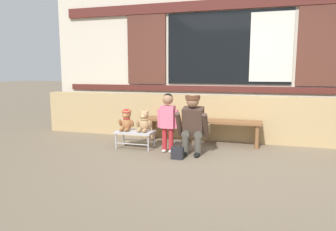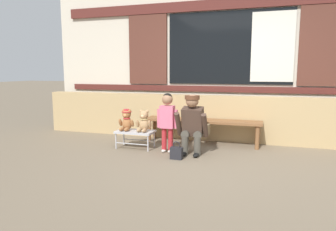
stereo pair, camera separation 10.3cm
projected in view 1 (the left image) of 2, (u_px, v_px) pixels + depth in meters
ground_plane at (211, 161)px, 4.50m from camera, size 60.00×60.00×0.00m
brick_low_wall at (223, 118)px, 5.79m from camera, size 7.48×0.25×0.85m
shop_facade at (228, 52)px, 6.10m from camera, size 7.63×0.26×3.33m
wooden_bench_long at (202, 123)px, 5.55m from camera, size 2.10×0.40×0.44m
small_display_bench at (135, 133)px, 5.22m from camera, size 0.64×0.36×0.30m
teddy_bear_with_hat at (126, 120)px, 5.23m from camera, size 0.28×0.27×0.36m
teddy_bear_plain at (144, 122)px, 5.14m from camera, size 0.28×0.26×0.36m
child_standing at (168, 116)px, 4.91m from camera, size 0.35×0.18×0.96m
adult_crouching at (194, 124)px, 4.83m from camera, size 0.50×0.49×0.95m
handbag_on_ground at (177, 153)px, 4.59m from camera, size 0.18×0.11×0.27m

